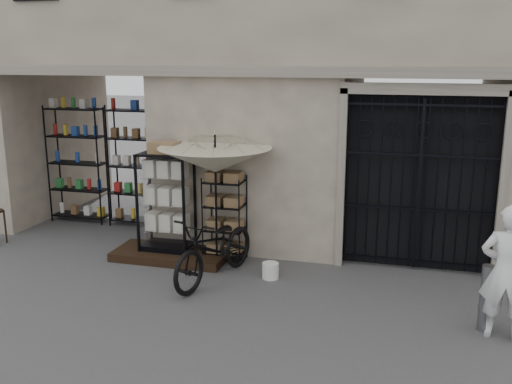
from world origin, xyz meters
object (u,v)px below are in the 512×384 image
(display_cabinet, at_px, (166,207))
(white_bucket, at_px, (270,271))
(steel_bollard, at_px, (486,298))
(wire_rack, at_px, (225,220))
(bicycle, at_px, (216,280))
(market_umbrella, at_px, (215,153))
(shopkeeper, at_px, (500,337))

(display_cabinet, relative_size, white_bucket, 7.00)
(steel_bollard, bearing_deg, display_cabinet, 163.56)
(steel_bollard, bearing_deg, wire_rack, 158.25)
(white_bucket, relative_size, bicycle, 0.13)
(market_umbrella, distance_m, bicycle, 2.07)
(display_cabinet, bearing_deg, steel_bollard, 1.27)
(display_cabinet, height_order, white_bucket, display_cabinet)
(bicycle, relative_size, shopkeeper, 1.18)
(white_bucket, height_order, bicycle, bicycle)
(shopkeeper, bearing_deg, display_cabinet, -8.69)
(bicycle, bearing_deg, shopkeeper, 3.36)
(wire_rack, relative_size, white_bucket, 5.62)
(wire_rack, height_order, white_bucket, wire_rack)
(market_umbrella, relative_size, white_bucket, 10.08)
(white_bucket, relative_size, steel_bollard, 0.30)
(steel_bollard, distance_m, shopkeeper, 0.51)
(display_cabinet, relative_size, market_umbrella, 0.69)
(display_cabinet, relative_size, steel_bollard, 2.10)
(bicycle, bearing_deg, wire_rack, 114.16)
(wire_rack, xyz_separation_m, market_umbrella, (-0.08, -0.23, 1.20))
(wire_rack, bearing_deg, display_cabinet, -164.51)
(display_cabinet, bearing_deg, bicycle, -16.63)
(white_bucket, bearing_deg, display_cabinet, 165.90)
(wire_rack, distance_m, white_bucket, 1.30)
(display_cabinet, bearing_deg, wire_rack, 24.18)
(display_cabinet, xyz_separation_m, shopkeeper, (5.31, -1.68, -0.93))
(wire_rack, bearing_deg, market_umbrella, -99.29)
(market_umbrella, bearing_deg, wire_rack, 71.69)
(white_bucket, relative_size, shopkeeper, 0.15)
(wire_rack, bearing_deg, bicycle, -72.07)
(bicycle, bearing_deg, white_bucket, 35.59)
(market_umbrella, height_order, steel_bollard, market_umbrella)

